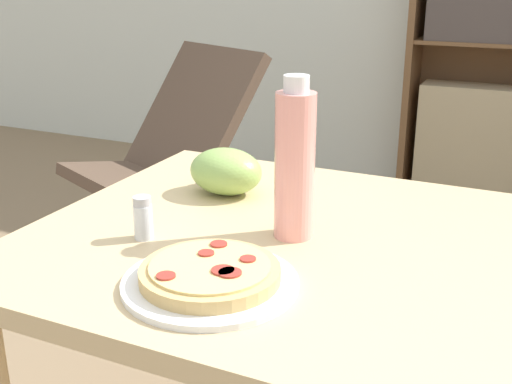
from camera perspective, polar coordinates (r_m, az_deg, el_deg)
name	(u,v)px	position (r m, az deg, el deg)	size (l,w,h in m)	color
dining_table	(335,307)	(1.14, 7.07, -10.15)	(1.07, 0.79, 0.77)	#D1B27F
pizza_on_plate	(210,277)	(0.94, -4.09, -7.51)	(0.26, 0.26, 0.04)	white
grape_bunch	(225,171)	(1.30, -2.75, 1.86)	(0.15, 0.12, 0.09)	#93BC5B
drink_bottle	(295,163)	(1.07, 3.47, 2.55)	(0.07, 0.07, 0.28)	pink
salt_shaker	(143,218)	(1.10, -10.01, -2.29)	(0.03, 0.03, 0.08)	white
lounge_chair_near	(164,191)	(2.82, -8.18, 0.09)	(0.80, 0.93, 0.88)	black
bookshelf	(485,57)	(3.58, 19.66, 11.22)	(0.76, 0.30, 1.68)	brown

